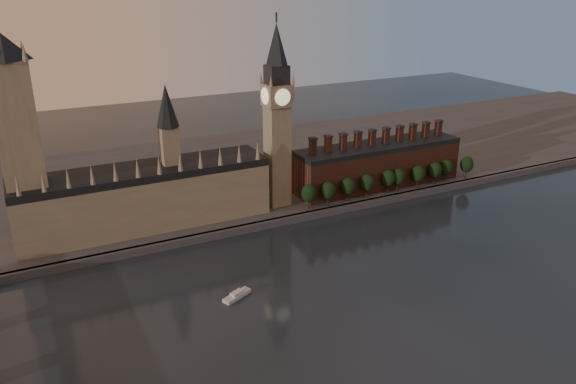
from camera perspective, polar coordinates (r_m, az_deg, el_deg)
name	(u,v)px	position (r m, az deg, el deg)	size (l,w,h in m)	color
ground	(371,305)	(241.65, 8.42, -11.33)	(900.00, 900.00, 0.00)	black
north_bank	(221,175)	(384.72, -6.83, 1.75)	(900.00, 182.00, 4.00)	#46464B
palace_of_westminster	(146,193)	(304.38, -14.20, -0.15)	(130.00, 30.30, 74.00)	gray
victoria_tower	(18,138)	(287.68, -25.71, 5.01)	(24.00, 24.00, 108.00)	gray
big_ben	(277,115)	(312.58, -1.12, 7.83)	(15.00, 15.00, 107.00)	gray
chimney_block	(377,164)	(358.07, 9.07, 2.82)	(110.00, 25.00, 37.00)	#5A2D22
embankment_tree_0	(309,193)	(317.91, 2.13, -0.14)	(8.60, 8.60, 14.88)	black
embankment_tree_1	(328,190)	(322.77, 4.12, 0.15)	(8.60, 8.60, 14.88)	black
embankment_tree_2	(348,187)	(329.84, 6.11, 0.55)	(8.60, 8.60, 14.88)	black
embankment_tree_3	(367,183)	(337.34, 8.04, 0.94)	(8.60, 8.60, 14.88)	black
embankment_tree_4	(388,178)	(346.78, 10.14, 1.38)	(8.60, 8.60, 14.88)	black
embankment_tree_5	(398,177)	(350.44, 11.13, 1.52)	(8.60, 8.60, 14.88)	black
embankment_tree_6	(418,174)	(358.71, 13.08, 1.83)	(8.60, 8.60, 14.88)	black
embankment_tree_7	(435,170)	(367.72, 14.70, 2.16)	(8.60, 8.60, 14.88)	black
embankment_tree_8	(446,167)	(375.23, 15.77, 2.43)	(8.60, 8.60, 14.88)	black
embankment_tree_9	(467,164)	(385.02, 17.70, 2.69)	(8.60, 8.60, 14.88)	black
river_boat	(237,295)	(245.02, -5.20, -10.38)	(14.37, 9.44, 2.79)	silver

